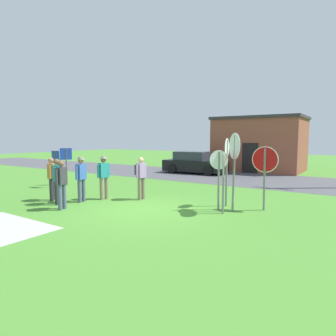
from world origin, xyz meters
name	(u,v)px	position (x,y,z in m)	size (l,w,h in m)	color
ground_plane	(140,209)	(0.00, 0.00, 0.00)	(80.00, 80.00, 0.00)	#47842D
street_asphalt	(238,178)	(0.00, 9.58, 0.00)	(60.00, 6.40, 0.01)	#4C4C51
building_background	(259,144)	(-0.30, 14.74, 2.01)	(6.35, 4.51, 4.00)	brown
parked_car_on_street	(194,163)	(-3.52, 10.41, 0.69)	(4.41, 2.23, 1.51)	black
stop_sign_far_back	(265,167)	(3.59, 2.18, 1.50)	(0.88, 0.15, 2.17)	slate
stop_sign_leaning_right	(234,157)	(2.80, 1.46, 1.82)	(0.63, 0.64, 2.62)	slate
stop_sign_rear_left	(227,161)	(2.27, 2.10, 1.64)	(0.14, 0.67, 2.44)	slate
stop_sign_tallest	(219,170)	(2.27, 1.43, 1.37)	(0.47, 0.48, 2.04)	slate
stop_sign_nearest	(224,172)	(2.62, 1.02, 1.35)	(0.34, 0.71, 1.98)	slate
person_on_left	(81,177)	(-2.62, -0.30, 0.98)	(0.32, 0.57, 1.74)	#4C5670
person_holding_notes	(104,175)	(-2.27, 0.53, 0.98)	(0.32, 0.56, 1.74)	#7A6B56
person_in_dark_shirt	(57,179)	(-3.04, -1.06, 0.95)	(0.39, 0.48, 1.69)	#2D2D33
person_in_teal	(62,182)	(-2.22, -1.49, 0.95)	(0.29, 0.56, 1.69)	#4C5670
person_near_signs	(52,176)	(-3.81, -0.75, 0.95)	(0.40, 0.46, 1.69)	#2D2D33
person_in_blue	(141,175)	(-1.02, 1.32, 0.98)	(0.37, 0.57, 1.69)	#7A6B56
info_panel_leftmost	(66,160)	(-6.55, 2.07, 1.33)	(0.29, 0.55, 1.93)	#4C4C51
info_panel_middle	(56,162)	(-6.33, 1.28, 1.26)	(0.60, 0.06, 1.82)	#4C4C51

